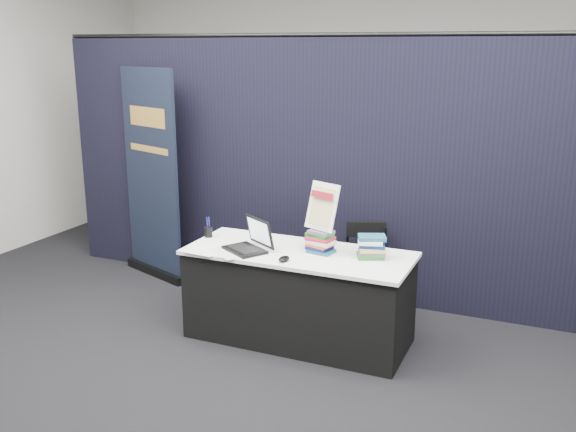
% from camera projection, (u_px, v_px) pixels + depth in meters
% --- Properties ---
extents(floor, '(8.00, 8.00, 0.00)m').
position_uv_depth(floor, '(270.00, 368.00, 4.78)').
color(floor, black).
rests_on(floor, ground).
extents(wall_back, '(8.00, 0.02, 3.50)m').
position_uv_depth(wall_back, '(407.00, 94.00, 7.87)').
color(wall_back, '#BAB7B0').
rests_on(wall_back, floor).
extents(drape_partition, '(6.00, 0.08, 2.40)m').
position_uv_depth(drape_partition, '(343.00, 172.00, 5.89)').
color(drape_partition, black).
rests_on(drape_partition, floor).
extents(display_table, '(1.80, 0.75, 0.75)m').
position_uv_depth(display_table, '(299.00, 296.00, 5.17)').
color(display_table, black).
rests_on(display_table, floor).
extents(laptop, '(0.41, 0.42, 0.26)m').
position_uv_depth(laptop, '(247.00, 242.00, 5.11)').
color(laptop, black).
rests_on(laptop, display_table).
extents(mouse, '(0.08, 0.12, 0.04)m').
position_uv_depth(mouse, '(284.00, 259.00, 4.85)').
color(mouse, black).
rests_on(mouse, display_table).
extents(brochure_left, '(0.27, 0.20, 0.00)m').
position_uv_depth(brochure_left, '(203.00, 251.00, 5.07)').
color(brochure_left, white).
rests_on(brochure_left, display_table).
extents(brochure_mid, '(0.41, 0.39, 0.00)m').
position_uv_depth(brochure_mid, '(232.00, 252.00, 5.06)').
color(brochure_mid, silver).
rests_on(brochure_mid, display_table).
extents(brochure_right, '(0.31, 0.26, 0.00)m').
position_uv_depth(brochure_right, '(237.00, 253.00, 5.03)').
color(brochure_right, beige).
rests_on(brochure_right, display_table).
extents(pen_cup, '(0.08, 0.08, 0.09)m').
position_uv_depth(pen_cup, '(208.00, 232.00, 5.45)').
color(pen_cup, black).
rests_on(pen_cup, display_table).
extents(book_stack_tall, '(0.22, 0.19, 0.18)m').
position_uv_depth(book_stack_tall, '(320.00, 242.00, 5.03)').
color(book_stack_tall, '#194D5F').
rests_on(book_stack_tall, display_table).
extents(book_stack_short, '(0.24, 0.21, 0.17)m').
position_uv_depth(book_stack_short, '(371.00, 247.00, 4.91)').
color(book_stack_short, '#1E7120').
rests_on(book_stack_short, display_table).
extents(info_sign, '(0.30, 0.21, 0.38)m').
position_uv_depth(info_sign, '(322.00, 207.00, 4.99)').
color(info_sign, black).
rests_on(info_sign, book_stack_tall).
extents(pullup_banner, '(0.88, 0.41, 2.13)m').
position_uv_depth(pullup_banner, '(152.00, 187.00, 6.50)').
color(pullup_banner, black).
rests_on(pullup_banner, floor).
extents(stacking_chair, '(0.48, 0.49, 0.82)m').
position_uv_depth(stacking_chair, '(361.00, 265.00, 5.66)').
color(stacking_chair, black).
rests_on(stacking_chair, floor).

